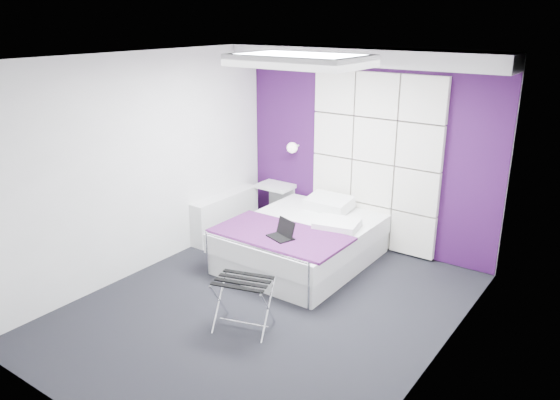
% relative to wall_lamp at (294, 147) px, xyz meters
% --- Properties ---
extents(floor, '(4.40, 4.40, 0.00)m').
position_rel_wall_lamp_xyz_m(floor, '(1.05, -2.06, -1.22)').
color(floor, black).
rests_on(floor, ground).
extents(ceiling, '(4.40, 4.40, 0.00)m').
position_rel_wall_lamp_xyz_m(ceiling, '(1.05, -2.06, 1.38)').
color(ceiling, white).
rests_on(ceiling, wall_back).
extents(wall_back, '(3.60, 0.00, 3.60)m').
position_rel_wall_lamp_xyz_m(wall_back, '(1.05, 0.14, 0.08)').
color(wall_back, silver).
rests_on(wall_back, floor).
extents(wall_left, '(0.00, 4.40, 4.40)m').
position_rel_wall_lamp_xyz_m(wall_left, '(-0.75, -2.06, 0.08)').
color(wall_left, silver).
rests_on(wall_left, floor).
extents(wall_right, '(0.00, 4.40, 4.40)m').
position_rel_wall_lamp_xyz_m(wall_right, '(2.85, -2.06, 0.08)').
color(wall_right, silver).
rests_on(wall_right, floor).
extents(accent_wall, '(3.58, 0.02, 2.58)m').
position_rel_wall_lamp_xyz_m(accent_wall, '(1.05, 0.13, 0.08)').
color(accent_wall, '#360F43').
rests_on(accent_wall, wall_back).
extents(soffit, '(3.58, 0.50, 0.20)m').
position_rel_wall_lamp_xyz_m(soffit, '(1.05, -0.11, 1.28)').
color(soffit, silver).
rests_on(soffit, wall_back).
extents(headboard, '(1.80, 0.08, 2.30)m').
position_rel_wall_lamp_xyz_m(headboard, '(1.20, 0.08, -0.05)').
color(headboard, white).
rests_on(headboard, wall_back).
extents(skylight, '(1.36, 0.86, 0.12)m').
position_rel_wall_lamp_xyz_m(skylight, '(1.05, -1.46, 1.33)').
color(skylight, white).
rests_on(skylight, ceiling).
extents(wall_lamp, '(0.15, 0.15, 0.15)m').
position_rel_wall_lamp_xyz_m(wall_lamp, '(0.00, 0.00, 0.00)').
color(wall_lamp, white).
rests_on(wall_lamp, wall_back).
extents(radiator, '(0.22, 1.20, 0.60)m').
position_rel_wall_lamp_xyz_m(radiator, '(-0.64, -0.76, -0.92)').
color(radiator, silver).
rests_on(radiator, floor).
extents(bed, '(1.60, 1.92, 0.68)m').
position_rel_wall_lamp_xyz_m(bed, '(0.73, -0.88, -0.93)').
color(bed, silver).
rests_on(bed, floor).
extents(nightstand, '(0.50, 0.39, 0.06)m').
position_rel_wall_lamp_xyz_m(nightstand, '(-0.28, -0.04, -0.61)').
color(nightstand, silver).
rests_on(nightstand, wall_back).
extents(luggage_rack, '(0.54, 0.40, 0.53)m').
position_rel_wall_lamp_xyz_m(luggage_rack, '(1.11, -2.51, -0.95)').
color(luggage_rack, silver).
rests_on(luggage_rack, floor).
extents(laptop, '(0.30, 0.21, 0.22)m').
position_rel_wall_lamp_xyz_m(laptop, '(0.81, -1.43, -0.63)').
color(laptop, black).
rests_on(laptop, bed).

